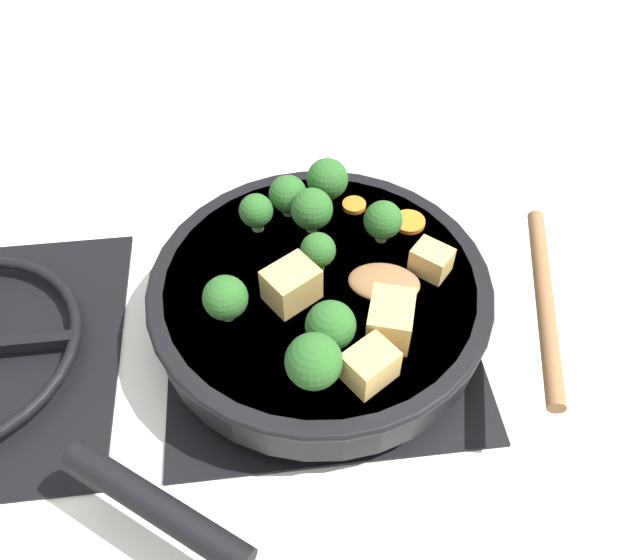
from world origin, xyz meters
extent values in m
plane|color=silver|center=(0.00, 0.00, 0.00)|extent=(2.40, 2.40, 0.00)
cube|color=black|center=(0.00, 0.00, 0.00)|extent=(0.31, 0.31, 0.01)
torus|color=black|center=(0.00, 0.00, 0.02)|extent=(0.24, 0.24, 0.01)
cube|color=black|center=(0.00, 0.00, 0.02)|extent=(0.01, 0.23, 0.01)
cube|color=black|center=(0.00, 0.00, 0.02)|extent=(0.23, 0.01, 0.01)
cylinder|color=black|center=(0.00, 0.00, 0.05)|extent=(0.32, 0.32, 0.05)
cylinder|color=brown|center=(0.00, 0.00, 0.05)|extent=(0.30, 0.30, 0.04)
torus|color=black|center=(0.00, 0.00, 0.07)|extent=(0.33, 0.33, 0.01)
cylinder|color=black|center=(-0.20, 0.15, 0.06)|extent=(0.12, 0.15, 0.02)
ellipsoid|color=brown|center=(-0.02, -0.06, 0.08)|extent=(0.06, 0.08, 0.01)
cylinder|color=brown|center=(-0.06, -0.20, 0.08)|extent=(0.22, 0.08, 0.02)
cube|color=tan|center=(-0.11, -0.03, 0.09)|extent=(0.05, 0.05, 0.03)
cube|color=tan|center=(-0.07, -0.05, 0.09)|extent=(0.06, 0.05, 0.04)
cube|color=tan|center=(-0.02, 0.03, 0.09)|extent=(0.06, 0.06, 0.04)
cube|color=tan|center=(0.00, -0.11, 0.09)|extent=(0.04, 0.04, 0.03)
cylinder|color=#709956|center=(0.10, 0.02, 0.08)|extent=(0.01, 0.01, 0.01)
sphere|color=#285B23|center=(0.10, 0.02, 0.10)|extent=(0.04, 0.04, 0.04)
cylinder|color=#709956|center=(-0.08, 0.00, 0.08)|extent=(0.01, 0.01, 0.01)
sphere|color=#285B23|center=(-0.08, 0.00, 0.10)|extent=(0.04, 0.04, 0.04)
cylinder|color=#709956|center=(0.08, 0.06, 0.08)|extent=(0.01, 0.01, 0.01)
sphere|color=#285B23|center=(0.08, 0.06, 0.10)|extent=(0.03, 0.03, 0.03)
cylinder|color=#709956|center=(-0.11, 0.02, 0.08)|extent=(0.01, 0.01, 0.01)
sphere|color=#285B23|center=(-0.11, 0.02, 0.10)|extent=(0.05, 0.05, 0.05)
cylinder|color=#709956|center=(0.11, -0.02, 0.08)|extent=(0.01, 0.01, 0.01)
sphere|color=#285B23|center=(0.11, -0.02, 0.10)|extent=(0.04, 0.04, 0.04)
cylinder|color=#709956|center=(-0.03, 0.09, 0.08)|extent=(0.01, 0.01, 0.01)
sphere|color=#285B23|center=(-0.03, 0.09, 0.10)|extent=(0.04, 0.04, 0.04)
cylinder|color=#709956|center=(0.02, 0.00, 0.08)|extent=(0.01, 0.01, 0.01)
sphere|color=#285B23|center=(0.02, 0.00, 0.10)|extent=(0.03, 0.03, 0.03)
cylinder|color=#709956|center=(0.07, 0.00, 0.08)|extent=(0.01, 0.01, 0.01)
sphere|color=#285B23|center=(0.07, 0.00, 0.10)|extent=(0.04, 0.04, 0.04)
cylinder|color=#709956|center=(0.05, -0.07, 0.08)|extent=(0.01, 0.01, 0.01)
sphere|color=#285B23|center=(0.05, -0.07, 0.10)|extent=(0.04, 0.04, 0.04)
cylinder|color=orange|center=(0.07, -0.10, 0.08)|extent=(0.03, 0.03, 0.01)
cylinder|color=orange|center=(0.10, -0.05, 0.08)|extent=(0.03, 0.03, 0.01)
camera|label=1|loc=(-0.39, 0.05, 0.53)|focal=35.00mm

